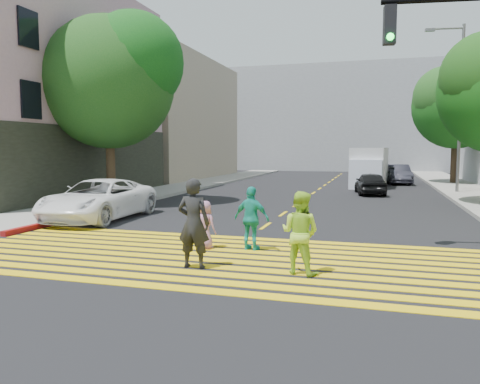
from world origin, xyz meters
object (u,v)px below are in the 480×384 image
at_px(tree_right_far, 457,101).
at_px(pedestrian_man, 194,223).
at_px(tree_left, 110,76).
at_px(dark_car_near, 370,183).
at_px(silver_car, 380,174).
at_px(pedestrian_woman, 300,233).
at_px(pedestrian_extra, 252,218).
at_px(white_van, 369,168).
at_px(pedestrian_child, 205,225).
at_px(white_sedan, 99,199).
at_px(dark_car_parked, 398,174).

height_order(tree_right_far, pedestrian_man, tree_right_far).
bearing_deg(pedestrian_man, tree_left, -51.88).
relative_size(tree_left, tree_right_far, 1.01).
bearing_deg(dark_car_near, silver_car, -101.06).
bearing_deg(pedestrian_woman, tree_left, -27.20).
xyz_separation_m(tree_right_far, silver_car, (-5.02, 0.94, -5.20)).
bearing_deg(tree_right_far, pedestrian_extra, -108.34).
height_order(tree_left, pedestrian_man, tree_left).
relative_size(tree_right_far, white_van, 1.53).
relative_size(pedestrian_child, pedestrian_extra, 0.76).
distance_m(pedestrian_child, dark_car_near, 16.38).
height_order(tree_left, tree_right_far, tree_left).
relative_size(white_sedan, silver_car, 1.17).
xyz_separation_m(white_sedan, white_van, (9.10, 17.74, 0.51)).
relative_size(pedestrian_man, dark_car_parked, 0.46).
bearing_deg(dark_car_parked, silver_car, 126.65).
relative_size(tree_right_far, pedestrian_child, 7.03).
height_order(pedestrian_man, white_sedan, pedestrian_man).
distance_m(pedestrian_woman, silver_car, 27.70).
relative_size(tree_right_far, pedestrian_man, 4.47).
xyz_separation_m(tree_right_far, pedestrian_extra, (-8.23, -24.84, -5.04)).
bearing_deg(dark_car_parked, tree_right_far, -0.50).
xyz_separation_m(pedestrian_man, pedestrian_extra, (0.74, 2.05, -0.16)).
height_order(pedestrian_woman, pedestrian_child, pedestrian_woman).
height_order(pedestrian_man, dark_car_near, pedestrian_man).
xyz_separation_m(pedestrian_man, silver_car, (3.95, 27.82, -0.32)).
height_order(tree_left, dark_car_parked, tree_left).
xyz_separation_m(pedestrian_woman, silver_car, (1.69, 27.64, -0.20)).
distance_m(pedestrian_extra, dark_car_parked, 24.85).
relative_size(pedestrian_woman, pedestrian_extra, 1.05).
bearing_deg(pedestrian_child, pedestrian_extra, -155.23).
bearing_deg(dark_car_near, tree_left, 25.90).
bearing_deg(pedestrian_extra, white_van, -84.73).
distance_m(pedestrian_child, white_sedan, 6.50).
distance_m(pedestrian_man, white_sedan, 8.03).
bearing_deg(tree_right_far, dark_car_parked, -174.20).
distance_m(tree_right_far, pedestrian_man, 28.76).
distance_m(dark_car_near, white_van, 5.41).
distance_m(tree_right_far, dark_car_near, 11.86).
xyz_separation_m(pedestrian_extra, white_van, (2.47, 21.14, 0.43)).
height_order(white_sedan, white_van, white_van).
distance_m(pedestrian_extra, white_sedan, 7.45).
bearing_deg(dark_car_near, dark_car_parked, -109.54).
relative_size(pedestrian_extra, white_sedan, 0.31).
bearing_deg(pedestrian_man, pedestrian_extra, -110.58).
relative_size(pedestrian_child, dark_car_near, 0.33).
distance_m(pedestrian_extra, white_van, 21.29).
xyz_separation_m(dark_car_parked, white_van, (-1.97, -3.31, 0.53)).
xyz_separation_m(pedestrian_man, dark_car_parked, (5.18, 26.50, -0.27)).
height_order(white_sedan, dark_car_parked, white_sedan).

